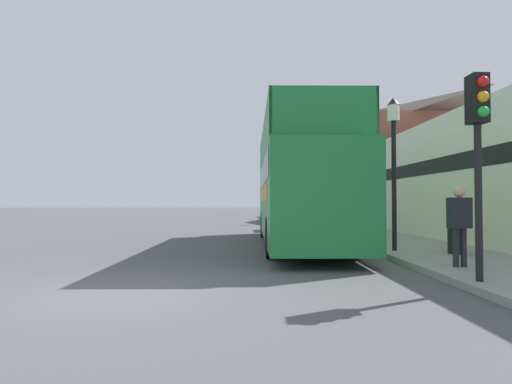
{
  "coord_description": "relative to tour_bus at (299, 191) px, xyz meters",
  "views": [
    {
      "loc": [
        2.01,
        -6.62,
        1.5
      ],
      "look_at": [
        2.46,
        7.74,
        1.85
      ],
      "focal_mm": 28.0,
      "sensor_mm": 36.0,
      "label": 1
    }
  ],
  "objects": [
    {
      "name": "ground_plane",
      "position": [
        -3.92,
        13.91,
        -1.88
      ],
      "size": [
        144.0,
        144.0,
        0.0
      ],
      "primitive_type": "plane",
      "color": "#4C4C4F"
    },
    {
      "name": "sidewalk",
      "position": [
        3.45,
        10.91,
        -1.81
      ],
      "size": [
        3.25,
        108.0,
        0.14
      ],
      "color": "gray",
      "rests_on": "ground_plane"
    },
    {
      "name": "brick_terrace_rear",
      "position": [
        8.07,
        17.77,
        2.48
      ],
      "size": [
        6.0,
        22.77,
        8.72
      ],
      "color": "brown",
      "rests_on": "ground_plane"
    },
    {
      "name": "tour_bus",
      "position": [
        0.0,
        0.0,
        0.0
      ],
      "size": [
        2.71,
        10.5,
        4.1
      ],
      "rotation": [
        0.0,
        0.0,
        -0.02
      ],
      "color": "#1E7A38",
      "rests_on": "ground_plane"
    },
    {
      "name": "parked_car_ahead_of_bus",
      "position": [
        0.7,
        7.21,
        -1.19
      ],
      "size": [
        1.84,
        4.28,
        1.47
      ],
      "rotation": [
        0.0,
        0.0,
        0.01
      ],
      "color": "silver",
      "rests_on": "ground_plane"
    },
    {
      "name": "pedestrian_nearest",
      "position": [
        2.6,
        -5.5,
        -0.73
      ],
      "size": [
        0.44,
        0.24,
        1.67
      ],
      "color": "#232328",
      "rests_on": "sidewalk"
    },
    {
      "name": "traffic_signal",
      "position": [
        2.12,
        -7.01,
        0.87
      ],
      "size": [
        0.28,
        0.42,
        3.56
      ],
      "color": "black",
      "rests_on": "sidewalk"
    },
    {
      "name": "lamp_post_nearest",
      "position": [
        2.3,
        -2.7,
        1.25
      ],
      "size": [
        0.35,
        0.35,
        4.29
      ],
      "color": "black",
      "rests_on": "sidewalk"
    },
    {
      "name": "lamp_post_second",
      "position": [
        2.24,
        5.5,
        1.71
      ],
      "size": [
        0.35,
        0.35,
        5.04
      ],
      "color": "black",
      "rests_on": "sidewalk"
    },
    {
      "name": "lamp_post_third",
      "position": [
        2.47,
        13.71,
        1.64
      ],
      "size": [
        0.35,
        0.35,
        4.93
      ],
      "color": "black",
      "rests_on": "sidewalk"
    },
    {
      "name": "litter_bin",
      "position": [
        3.67,
        -3.42,
        -1.27
      ],
      "size": [
        0.48,
        0.48,
        0.87
      ],
      "color": "black",
      "rests_on": "sidewalk"
    }
  ]
}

